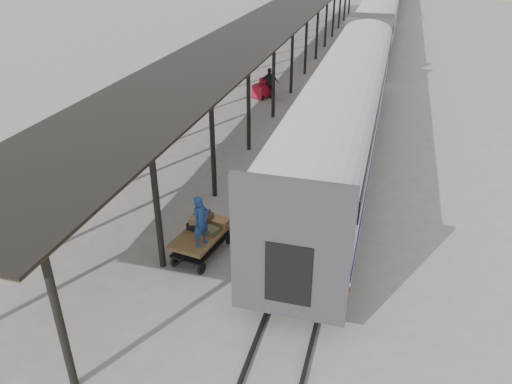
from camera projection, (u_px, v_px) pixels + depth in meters
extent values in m
plane|color=slate|center=(222.00, 239.00, 17.66)|extent=(160.00, 160.00, 0.00)
cube|color=silver|center=(345.00, 107.00, 22.49)|extent=(3.00, 24.00, 2.90)
cube|color=#28282B|center=(290.00, 254.00, 12.37)|extent=(3.04, 0.22, 3.50)
cube|color=black|center=(313.00, 85.00, 22.43)|extent=(0.04, 22.08, 0.65)
cube|color=black|center=(342.00, 142.00, 23.29)|extent=(2.55, 23.04, 0.50)
cube|color=silver|center=(379.00, 18.00, 44.61)|extent=(3.00, 24.00, 2.90)
cube|color=#28282B|center=(369.00, 44.00, 34.48)|extent=(3.04, 0.22, 3.50)
cube|color=black|center=(362.00, 7.00, 44.54)|extent=(0.04, 22.08, 0.65)
cube|color=black|center=(377.00, 37.00, 45.40)|extent=(2.55, 23.04, 0.50)
cube|color=black|center=(388.00, 1.00, 67.52)|extent=(2.55, 23.04, 0.50)
cube|color=black|center=(273.00, 200.00, 15.76)|extent=(0.50, 1.70, 2.00)
imported|color=silver|center=(273.00, 203.00, 15.83)|extent=(0.72, 0.89, 1.72)
cube|color=brown|center=(260.00, 221.00, 16.08)|extent=(0.57, 0.25, 0.42)
cube|color=#422B19|center=(282.00, 15.00, 37.00)|extent=(4.60, 64.00, 0.18)
cube|color=black|center=(282.00, 13.00, 36.95)|extent=(4.90, 64.30, 0.06)
cylinder|color=black|center=(256.00, 41.00, 38.43)|extent=(0.20, 0.20, 4.00)
cylinder|color=black|center=(60.00, 322.00, 11.09)|extent=(0.20, 0.20, 4.00)
cylinder|color=black|center=(308.00, 44.00, 37.46)|extent=(0.20, 0.20, 4.00)
cube|color=black|center=(368.00, 46.00, 45.97)|extent=(0.10, 150.00, 0.12)
cube|color=black|center=(383.00, 47.00, 45.63)|extent=(0.10, 150.00, 0.12)
cube|color=brown|center=(202.00, 234.00, 16.49)|extent=(1.63, 2.57, 0.12)
cube|color=black|center=(203.00, 243.00, 16.65)|extent=(1.51, 2.46, 0.06)
cylinder|color=black|center=(175.00, 260.00, 16.19)|extent=(0.14, 0.41, 0.40)
cylinder|color=black|center=(202.00, 268.00, 15.82)|extent=(0.14, 0.41, 0.40)
cylinder|color=black|center=(205.00, 232.00, 17.71)|extent=(0.14, 0.41, 0.40)
cylinder|color=black|center=(229.00, 238.00, 17.34)|extent=(0.14, 0.41, 0.40)
cube|color=#37373A|center=(202.00, 221.00, 16.92)|extent=(0.59, 0.42, 0.20)
cube|color=brown|center=(219.00, 222.00, 16.82)|extent=(0.66, 0.51, 0.22)
cube|color=black|center=(196.00, 226.00, 16.59)|extent=(0.63, 0.50, 0.22)
cube|color=#46482B|center=(210.00, 230.00, 16.38)|extent=(0.65, 0.57, 0.20)
cube|color=#48331D|center=(203.00, 216.00, 16.74)|extent=(0.65, 0.52, 0.21)
cube|color=brown|center=(197.00, 221.00, 16.47)|extent=(0.54, 0.42, 0.20)
cube|color=#37373A|center=(203.00, 212.00, 16.65)|extent=(0.43, 0.31, 0.15)
cube|color=maroon|center=(263.00, 90.00, 32.15)|extent=(1.25, 1.54, 0.80)
cube|color=maroon|center=(266.00, 81.00, 32.14)|extent=(0.90, 0.78, 0.31)
cylinder|color=black|center=(254.00, 96.00, 32.16)|extent=(0.22, 0.34, 0.32)
cylinder|color=black|center=(263.00, 98.00, 31.77)|extent=(0.22, 0.34, 0.32)
cylinder|color=black|center=(263.00, 92.00, 32.84)|extent=(0.22, 0.34, 0.32)
cylinder|color=black|center=(272.00, 94.00, 32.45)|extent=(0.22, 0.34, 0.32)
imported|color=navy|center=(201.00, 221.00, 15.45)|extent=(0.61, 0.73, 1.69)
imported|color=black|center=(270.00, 83.00, 31.81)|extent=(1.21, 0.72, 1.94)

